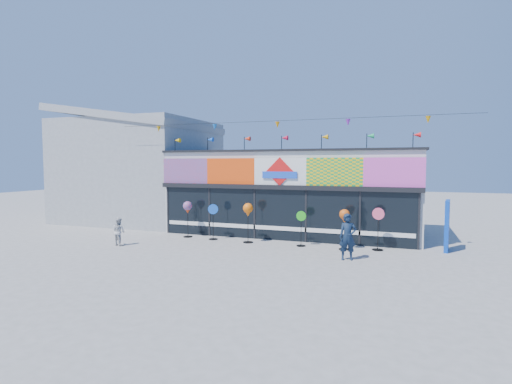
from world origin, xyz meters
The scene contains 12 objects.
ground centered at (0.00, 0.00, 0.00)m, with size 80.00×80.00×0.00m, color gray.
kite_shop centered at (0.00, 5.94, 2.05)m, with size 16.00×5.70×5.31m.
neighbour_building centered at (-10.00, 7.00, 3.20)m, with size 8.18×7.20×6.87m.
blue_sign centered at (6.83, 3.54, 1.01)m, with size 0.28×1.02×2.02m.
spinner_0 centered at (-4.30, 2.72, 1.35)m, with size 0.43×0.43×1.69m.
spinner_1 centered at (-2.91, 2.57, 0.86)m, with size 0.43×0.41×1.62m.
spinner_2 centered at (-1.15, 2.43, 1.39)m, with size 0.44×0.44×1.74m.
spinner_3 centered at (1.21, 2.48, 0.78)m, with size 0.42×0.38×1.48m.
spinner_4 centered at (2.99, 2.41, 1.31)m, with size 0.41×0.41×1.63m.
spinner_5 centered at (4.27, 2.75, 0.90)m, with size 0.48×0.43×1.70m.
adult_man centered at (3.34, 0.69, 0.84)m, with size 0.61×0.40×1.67m, color #122139.
child centered at (-6.09, 0.04, 0.59)m, with size 0.57×0.33×1.18m, color #BDBDBD.
Camera 1 is at (5.06, -13.67, 3.43)m, focal length 28.00 mm.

